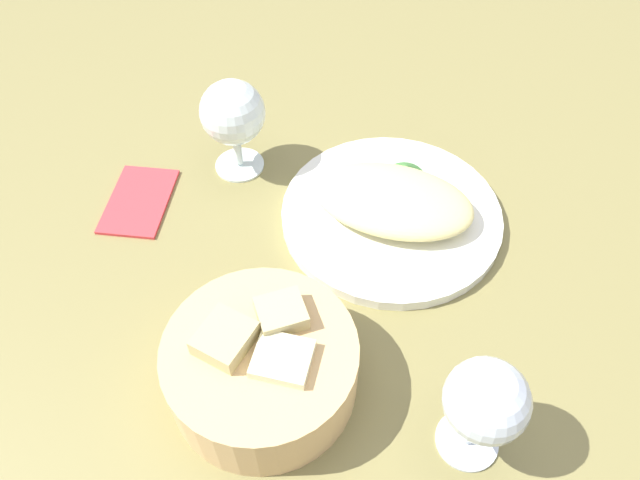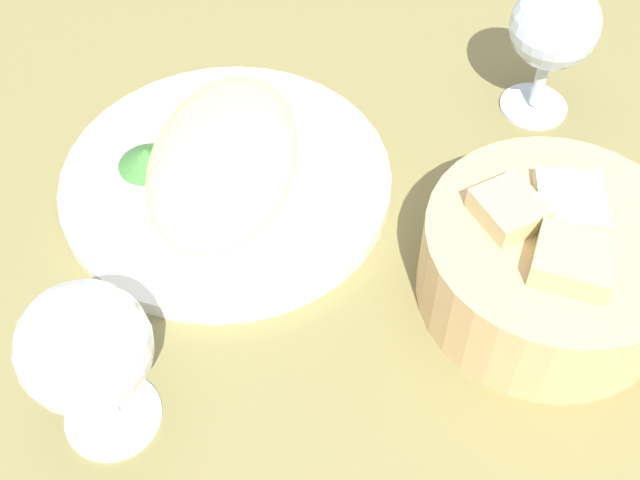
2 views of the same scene
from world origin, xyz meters
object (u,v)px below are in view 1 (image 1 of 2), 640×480
plate (391,215)px  bread_basket (262,365)px  wine_glass_near (233,115)px  folded_napkin (139,200)px  wine_glass_far (485,403)px

plate → bread_basket: bearing=44.6°
wine_glass_near → folded_napkin: bearing=16.0°
wine_glass_near → wine_glass_far: bearing=111.0°
folded_napkin → wine_glass_far: bearing=56.8°
wine_glass_near → wine_glass_far: size_ratio=1.03×
wine_glass_near → folded_napkin: size_ratio=1.12×
bread_basket → plate: bearing=-135.4°
bread_basket → wine_glass_near: wine_glass_near is taller
wine_glass_near → folded_napkin: wine_glass_near is taller
wine_glass_near → wine_glass_far: (-15.15, 39.50, -0.05)cm
bread_basket → folded_napkin: (11.01, -26.44, -3.25)cm
bread_basket → wine_glass_near: 30.41cm
bread_basket → wine_glass_near: (-1.60, -30.05, 4.41)cm
plate → wine_glass_far: bearing=88.1°
plate → wine_glass_far: size_ratio=2.12×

